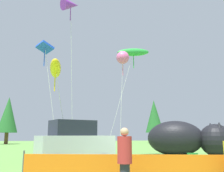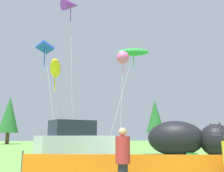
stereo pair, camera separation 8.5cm
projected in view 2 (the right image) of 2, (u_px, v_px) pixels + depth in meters
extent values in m
plane|color=#609342|center=(145.00, 170.00, 11.48)|extent=(120.00, 120.00, 0.00)
cube|color=#B7BCC1|center=(75.00, 148.00, 12.81)|extent=(4.18, 2.98, 1.29)
cube|color=#1E232D|center=(72.00, 128.00, 12.91)|extent=(2.53, 2.20, 0.77)
cylinder|color=black|center=(89.00, 158.00, 13.97)|extent=(0.64, 0.44, 0.60)
cylinder|color=black|center=(103.00, 161.00, 12.61)|extent=(0.64, 0.44, 0.60)
cylinder|color=black|center=(47.00, 160.00, 12.77)|extent=(0.64, 0.44, 0.60)
cylinder|color=black|center=(57.00, 163.00, 11.41)|extent=(0.64, 0.44, 0.60)
cube|color=#267F33|center=(192.00, 163.00, 10.46)|extent=(0.61, 0.61, 0.03)
cube|color=#267F33|center=(192.00, 158.00, 10.29)|extent=(0.42, 0.19, 0.42)
cylinder|color=#A5A5AD|center=(187.00, 167.00, 10.65)|extent=(0.02, 0.02, 0.43)
cylinder|color=#A5A5AD|center=(197.00, 168.00, 10.56)|extent=(0.02, 0.02, 0.43)
cylinder|color=#A5A5AD|center=(188.00, 169.00, 10.27)|extent=(0.02, 0.02, 0.43)
cylinder|color=#A5A5AD|center=(198.00, 169.00, 10.18)|extent=(0.02, 0.02, 0.43)
ellipsoid|color=black|center=(175.00, 138.00, 19.30)|extent=(4.98, 4.21, 2.67)
ellipsoid|color=white|center=(176.00, 146.00, 19.18)|extent=(3.31, 2.96, 1.20)
sphere|color=black|center=(216.00, 140.00, 18.47)|extent=(2.40, 2.40, 2.40)
cone|color=black|center=(211.00, 127.00, 19.24)|extent=(0.67, 0.67, 0.72)
cone|color=black|center=(220.00, 127.00, 18.07)|extent=(0.67, 0.67, 0.72)
cube|color=orange|center=(173.00, 172.00, 7.25)|extent=(8.86, 1.96, 1.01)
cylinder|color=#4C4C51|center=(22.00, 169.00, 7.54)|extent=(0.05, 0.05, 1.11)
cylinder|color=#B72D2D|center=(123.00, 150.00, 6.58)|extent=(0.39, 0.39, 0.70)
sphere|color=tan|center=(123.00, 132.00, 6.67)|extent=(0.23, 0.23, 0.23)
cylinder|color=silver|center=(120.00, 102.00, 18.39)|extent=(2.36, 0.51, 7.97)
ellipsoid|color=green|center=(134.00, 52.00, 19.56)|extent=(2.87, 1.31, 1.07)
cylinder|color=green|center=(134.00, 61.00, 19.43)|extent=(0.06, 0.06, 1.20)
cylinder|color=silver|center=(51.00, 102.00, 15.79)|extent=(1.24, 0.44, 7.31)
cube|color=blue|center=(45.00, 47.00, 16.60)|extent=(1.28, 1.23, 0.63)
cylinder|color=blue|center=(44.00, 58.00, 16.47)|extent=(0.06, 0.06, 1.20)
cylinder|color=silver|center=(62.00, 116.00, 14.00)|extent=(0.98, 0.72, 5.27)
ellipsoid|color=yellow|center=(55.00, 69.00, 14.11)|extent=(0.72, 2.11, 1.09)
cylinder|color=yellow|center=(55.00, 81.00, 13.97)|extent=(0.06, 0.06, 1.20)
cylinder|color=silver|center=(121.00, 106.00, 16.65)|extent=(0.38, 0.46, 6.94)
sphere|color=pink|center=(123.00, 57.00, 17.55)|extent=(0.90, 0.90, 0.90)
cylinder|color=pink|center=(123.00, 67.00, 17.42)|extent=(0.06, 0.06, 1.20)
cylinder|color=silver|center=(72.00, 78.00, 18.35)|extent=(0.52, 0.64, 11.38)
cone|color=purple|center=(71.00, 5.00, 19.11)|extent=(1.78, 1.56, 1.24)
cylinder|color=purple|center=(71.00, 13.00, 18.98)|extent=(0.06, 0.06, 1.20)
cylinder|color=brown|center=(7.00, 138.00, 44.07)|extent=(0.64, 0.64, 2.00)
cone|color=#236028|center=(9.00, 115.00, 44.89)|extent=(3.52, 3.52, 6.40)
cylinder|color=brown|center=(156.00, 138.00, 50.57)|extent=(0.66, 0.66, 2.07)
cone|color=#236028|center=(155.00, 116.00, 51.42)|extent=(3.65, 3.65, 6.64)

